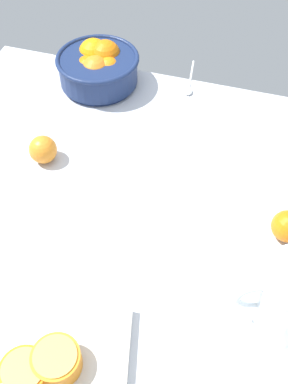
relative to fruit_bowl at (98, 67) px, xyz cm
name	(u,v)px	position (x,y,z in cm)	size (l,w,h in cm)	color
ground_plane	(147,223)	(26.69, -42.12, -6.86)	(122.43, 102.43, 3.00)	silver
fruit_bowl	(98,67)	(0.00, 0.00, 0.00)	(22.73, 22.73, 11.39)	navy
cutting_board	(25,379)	(16.79, -81.09, -4.20)	(34.45, 27.49, 2.31)	beige
orange_half_0	(57,361)	(21.57, -77.63, -0.90)	(8.30, 8.30, 4.36)	orange
orange_half_2	(25,373)	(17.35, -80.90, -1.10)	(8.09, 8.09, 3.97)	orange
loose_orange_0	(43,150)	(-2.13, -31.98, -2.01)	(6.70, 6.70, 6.70)	orange
loose_orange_1	(287,226)	(55.58, -37.86, -2.00)	(6.71, 6.71, 6.71)	orange
spoon	(190,83)	(24.62, 6.96, -4.93)	(3.57, 16.72, 1.00)	silver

